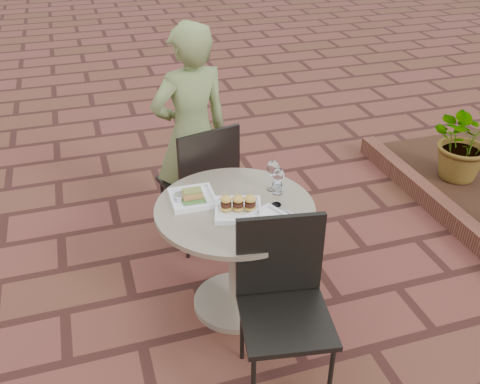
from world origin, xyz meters
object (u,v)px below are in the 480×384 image
object	(u,v)px
chair_far	(203,177)
plate_salmon	(193,198)
plate_sliders	(238,207)
plate_tuna	(268,223)
diner	(192,134)
cafe_table	(235,242)
chair_near	(283,292)

from	to	relation	value
chair_far	plate_salmon	distance (m)	0.62
plate_sliders	plate_tuna	xyz separation A→B (m)	(0.11, -0.16, -0.02)
chair_far	diner	size ratio (longest dim) A/B	0.60
diner	plate_sliders	world-z (taller)	diner
plate_salmon	plate_tuna	world-z (taller)	plate_salmon
chair_far	plate_salmon	bearing A→B (deg)	57.30
chair_far	plate_tuna	world-z (taller)	chair_far
diner	plate_salmon	bearing A→B (deg)	65.56
plate_salmon	plate_tuna	size ratio (longest dim) A/B	0.80
chair_far	plate_sliders	world-z (taller)	chair_far
cafe_table	plate_sliders	world-z (taller)	plate_sliders
chair_near	plate_salmon	bearing A→B (deg)	122.59
plate_sliders	cafe_table	bearing A→B (deg)	90.47
plate_salmon	plate_tuna	distance (m)	0.48
cafe_table	plate_tuna	world-z (taller)	plate_tuna
chair_near	plate_tuna	xyz separation A→B (m)	(0.03, 0.33, 0.20)
chair_far	plate_tuna	size ratio (longest dim) A/B	2.92
plate_salmon	plate_sliders	size ratio (longest dim) A/B	0.81
chair_far	cafe_table	bearing A→B (deg)	77.89
chair_far	plate_salmon	xyz separation A→B (m)	(-0.19, -0.55, 0.20)
plate_sliders	plate_salmon	bearing A→B (deg)	137.43
chair_near	diner	world-z (taller)	diner
chair_near	chair_far	bearing A→B (deg)	104.10
chair_far	plate_tuna	distance (m)	0.94
cafe_table	chair_near	xyz separation A→B (m)	(0.08, -0.55, 0.07)
cafe_table	plate_sliders	xyz separation A→B (m)	(0.00, -0.06, 0.28)
diner	plate_salmon	size ratio (longest dim) A/B	6.07
diner	plate_sliders	distance (m)	0.96
chair_near	plate_sliders	xyz separation A→B (m)	(-0.08, 0.49, 0.22)
plate_salmon	plate_tuna	bearing A→B (deg)	-47.74
chair_far	plate_salmon	size ratio (longest dim) A/B	3.65
cafe_table	diner	bearing A→B (deg)	92.32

